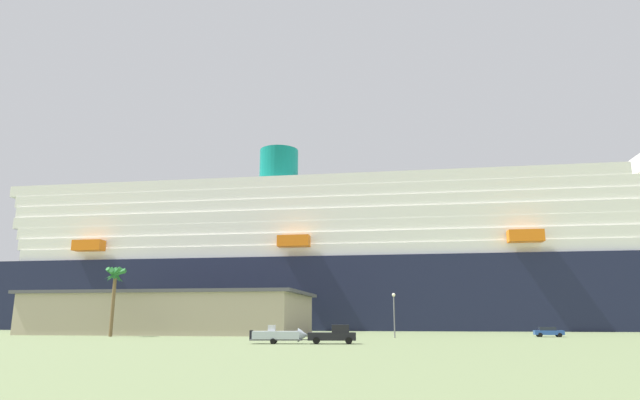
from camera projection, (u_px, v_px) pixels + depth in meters
ground_plane at (308, 333)px, 107.23m from camera, size 600.00×600.00×0.00m
cruise_ship at (406, 265)px, 143.85m from camera, size 280.94×48.46×55.90m
terminal_building at (175, 313)px, 105.53m from camera, size 54.40×31.45×7.97m
pickup_truck at (334, 335)px, 62.75m from camera, size 5.70×2.52×2.20m
small_boat_on_trailer at (282, 335)px, 62.91m from camera, size 7.75×2.12×2.15m
palm_tree at (115, 280)px, 90.08m from camera, size 3.65×3.69×11.54m
street_lamp at (394, 308)px, 83.31m from camera, size 0.56×0.56×6.81m
parked_car_blue_suv at (548, 332)px, 86.58m from camera, size 4.67×2.51×1.58m
parked_car_white_van at (249, 330)px, 96.56m from camera, size 4.58×2.46×1.58m
parked_car_yellow_taxi at (91, 330)px, 95.67m from camera, size 4.63×2.20×1.58m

